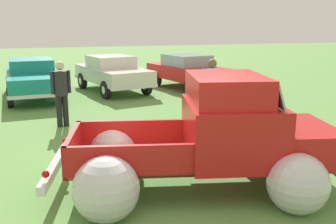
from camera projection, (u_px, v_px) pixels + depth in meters
name	position (u px, v px, depth m)	size (l,w,h in m)	color
ground_plane	(191.00, 188.00, 6.59)	(80.00, 80.00, 0.00)	#609347
vintage_pickup_truck	(215.00, 145.00, 6.45)	(4.93, 3.55, 1.96)	black
show_car_0	(32.00, 77.00, 14.39)	(2.13, 4.80, 1.43)	black
show_car_1	(112.00, 72.00, 15.70)	(2.71, 4.47, 1.43)	black
show_car_2	(188.00, 71.00, 16.20)	(2.72, 4.46, 1.43)	black
spectator_0	(212.00, 88.00, 10.43)	(0.51, 0.46, 1.80)	navy
spectator_1	(61.00, 90.00, 10.29)	(0.54, 0.40, 1.75)	black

